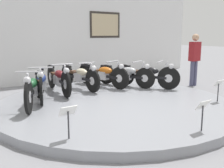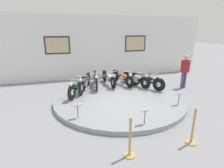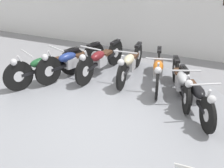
# 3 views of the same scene
# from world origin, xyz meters

# --- Properties ---
(ground_plane) EXTENTS (60.00, 60.00, 0.00)m
(ground_plane) POSITION_xyz_m (0.00, 0.00, 0.00)
(ground_plane) COLOR gray
(display_platform) EXTENTS (5.44, 5.44, 0.16)m
(display_platform) POSITION_xyz_m (0.00, 0.00, 0.08)
(display_platform) COLOR gray
(display_platform) RESTS_ON ground_plane
(back_wall) EXTENTS (14.00, 0.22, 3.74)m
(back_wall) POSITION_xyz_m (0.00, 4.08, 1.87)
(back_wall) COLOR white
(back_wall) RESTS_ON ground_plane
(motorcycle_green) EXTENTS (1.00, 1.81, 0.81)m
(motorcycle_green) POSITION_xyz_m (-1.66, 0.72, 0.56)
(motorcycle_green) COLOR black
(motorcycle_green) RESTS_ON display_platform
(motorcycle_blue) EXTENTS (0.81, 1.90, 0.81)m
(motorcycle_blue) POSITION_xyz_m (-1.29, 1.24, 0.56)
(motorcycle_blue) COLOR black
(motorcycle_blue) RESTS_ON display_platform
(motorcycle_maroon) EXTENTS (0.54, 2.01, 0.81)m
(motorcycle_maroon) POSITION_xyz_m (-0.70, 1.59, 0.56)
(motorcycle_maroon) COLOR black
(motorcycle_maroon) RESTS_ON display_platform
(motorcycle_cream) EXTENTS (0.54, 1.97, 0.79)m
(motorcycle_cream) POSITION_xyz_m (0.00, 1.71, 0.54)
(motorcycle_cream) COLOR black
(motorcycle_cream) RESTS_ON display_platform
(motorcycle_orange) EXTENTS (0.64, 1.94, 0.79)m
(motorcycle_orange) POSITION_xyz_m (0.71, 1.59, 0.55)
(motorcycle_orange) COLOR black
(motorcycle_orange) RESTS_ON display_platform
(motorcycle_silver) EXTENTS (0.78, 1.84, 0.78)m
(motorcycle_silver) POSITION_xyz_m (1.30, 1.23, 0.53)
(motorcycle_silver) COLOR black
(motorcycle_silver) RESTS_ON display_platform
(motorcycle_black) EXTENTS (1.01, 1.77, 0.80)m
(motorcycle_black) POSITION_xyz_m (1.67, 0.72, 0.55)
(motorcycle_black) COLOR black
(motorcycle_black) RESTS_ON display_platform
(info_placard_front_left) EXTENTS (0.26, 0.11, 0.51)m
(info_placard_front_left) POSITION_xyz_m (-1.89, -1.43, 0.53)
(info_placard_front_left) COLOR #333338
(info_placard_front_left) RESTS_ON display_platform
(info_placard_front_centre) EXTENTS (0.26, 0.11, 0.51)m
(info_placard_front_centre) POSITION_xyz_m (0.00, -2.37, 0.53)
(info_placard_front_centre) COLOR #333338
(info_placard_front_centre) RESTS_ON display_platform
(info_placard_front_right) EXTENTS (0.26, 0.11, 0.51)m
(info_placard_front_right) POSITION_xyz_m (1.89, -1.43, 0.53)
(info_placard_front_right) COLOR #333338
(info_placard_front_right) RESTS_ON display_platform
(visitor_standing) EXTENTS (0.36, 0.23, 1.71)m
(visitor_standing) POSITION_xyz_m (3.71, 0.65, 0.97)
(visitor_standing) COLOR #4C4C6B
(visitor_standing) RESTS_ON ground_plane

